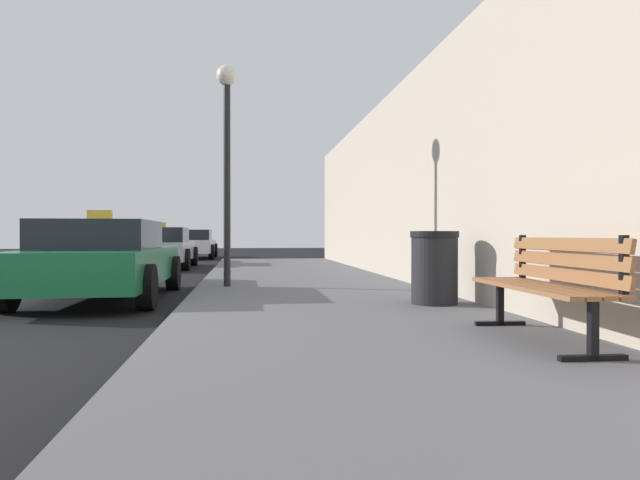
# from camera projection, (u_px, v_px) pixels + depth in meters

# --- Properties ---
(sidewalk) EXTENTS (4.00, 32.00, 0.15)m
(sidewalk) POSITION_uv_depth(u_px,v_px,m) (365.00, 333.00, 5.59)
(sidewalk) COLOR #5B5B60
(sidewalk) RESTS_ON ground_plane
(building_wall) EXTENTS (0.70, 32.00, 4.02)m
(building_wall) POSITION_uv_depth(u_px,v_px,m) (574.00, 141.00, 5.87)
(building_wall) COLOR #BCAD99
(building_wall) RESTS_ON ground_plane
(bench) EXTENTS (0.56, 1.84, 0.89)m
(bench) POSITION_uv_depth(u_px,v_px,m) (549.00, 279.00, 4.82)
(bench) COLOR brown
(bench) RESTS_ON sidewalk
(trash_bin) EXTENTS (0.62, 0.62, 0.94)m
(trash_bin) POSITION_uv_depth(u_px,v_px,m) (434.00, 267.00, 7.34)
(trash_bin) COLOR black
(trash_bin) RESTS_ON sidewalk
(street_lamp) EXTENTS (0.36, 0.36, 3.83)m
(street_lamp) POSITION_uv_depth(u_px,v_px,m) (227.00, 133.00, 9.83)
(street_lamp) COLOR black
(street_lamp) RESTS_ON sidewalk
(car_green) EXTENTS (2.06, 4.58, 1.43)m
(car_green) POSITION_uv_depth(u_px,v_px,m) (103.00, 259.00, 9.12)
(car_green) COLOR #196638
(car_green) RESTS_ON ground_plane
(car_silver) EXTENTS (2.03, 4.29, 1.43)m
(car_silver) POSITION_uv_depth(u_px,v_px,m) (161.00, 248.00, 17.81)
(car_silver) COLOR #B7B7BF
(car_silver) RESTS_ON ground_plane
(car_white) EXTENTS (1.98, 4.49, 1.27)m
(car_white) POSITION_uv_depth(u_px,v_px,m) (193.00, 244.00, 25.35)
(car_white) COLOR white
(car_white) RESTS_ON ground_plane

